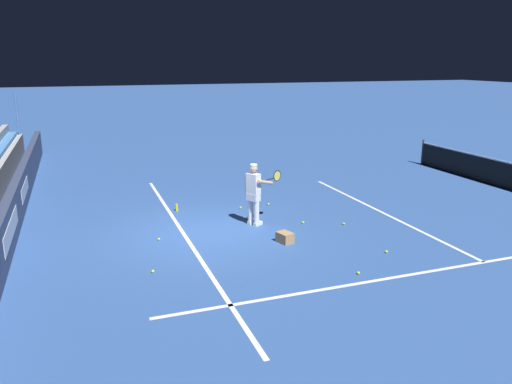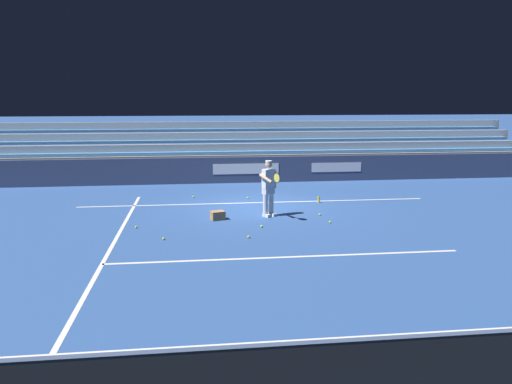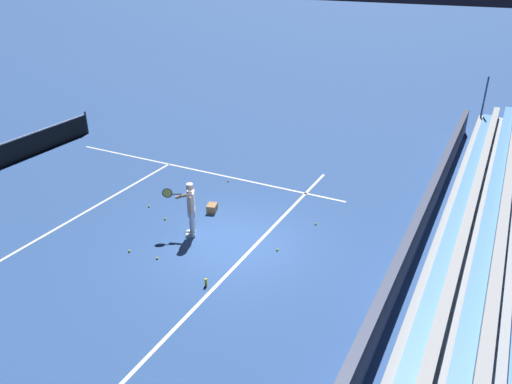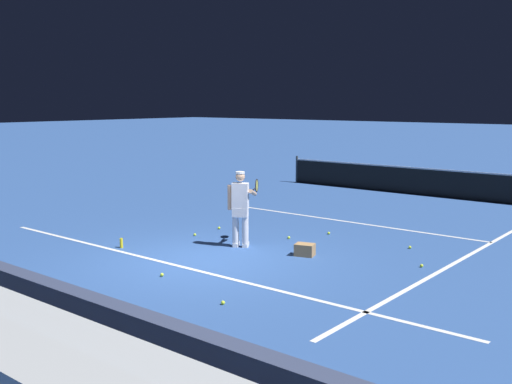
{
  "view_description": "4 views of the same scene",
  "coord_description": "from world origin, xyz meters",
  "px_view_note": "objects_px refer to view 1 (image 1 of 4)",
  "views": [
    {
      "loc": [
        12.21,
        -2.93,
        4.44
      ],
      "look_at": [
        -0.85,
        1.8,
        0.74
      ],
      "focal_mm": 35.0,
      "sensor_mm": 36.0,
      "label": 1
    },
    {
      "loc": [
        2.01,
        16.27,
        3.62
      ],
      "look_at": [
        0.16,
        1.03,
        0.67
      ],
      "focal_mm": 35.0,
      "sensor_mm": 36.0,
      "label": 2
    },
    {
      "loc": [
        -11.02,
        -6.24,
        7.8
      ],
      "look_at": [
        1.06,
        -0.06,
        1.27
      ],
      "focal_mm": 35.0,
      "sensor_mm": 36.0,
      "label": 3
    },
    {
      "loc": [
        8.41,
        -8.52,
        3.26
      ],
      "look_at": [
        1.09,
        0.5,
        1.49
      ],
      "focal_mm": 42.0,
      "sensor_mm": 36.0,
      "label": 4
    }
  ],
  "objects_px": {
    "tennis_ball_far_right": "(153,271)",
    "tennis_ball_stray_back": "(358,273)",
    "tennis_ball_on_baseline": "(159,239)",
    "ball_box_cardboard": "(285,237)",
    "tennis_player": "(254,194)",
    "water_bottle": "(177,207)",
    "tennis_ball_toward_net": "(268,204)",
    "tennis_ball_midcourt": "(386,252)",
    "tennis_ball_near_player": "(241,208)",
    "tennis_ball_by_box": "(303,223)",
    "tennis_ball_far_left": "(344,224)"
  },
  "relations": [
    {
      "from": "ball_box_cardboard",
      "to": "tennis_ball_midcourt",
      "type": "xyz_separation_m",
      "value": [
        1.48,
        1.98,
        -0.1
      ]
    },
    {
      "from": "tennis_ball_far_right",
      "to": "tennis_ball_stray_back",
      "type": "distance_m",
      "value": 4.41
    },
    {
      "from": "tennis_ball_far_left",
      "to": "tennis_ball_midcourt",
      "type": "xyz_separation_m",
      "value": [
        2.19,
        -0.09,
        0.0
      ]
    },
    {
      "from": "tennis_ball_midcourt",
      "to": "water_bottle",
      "type": "bearing_deg",
      "value": -141.66
    },
    {
      "from": "water_bottle",
      "to": "ball_box_cardboard",
      "type": "bearing_deg",
      "value": 29.42
    },
    {
      "from": "tennis_ball_on_baseline",
      "to": "ball_box_cardboard",
      "type": "bearing_deg",
      "value": 67.63
    },
    {
      "from": "tennis_ball_by_box",
      "to": "tennis_ball_midcourt",
      "type": "bearing_deg",
      "value": 19.21
    },
    {
      "from": "tennis_player",
      "to": "tennis_ball_by_box",
      "type": "height_order",
      "value": "tennis_player"
    },
    {
      "from": "tennis_player",
      "to": "tennis_ball_near_player",
      "type": "distance_m",
      "value": 1.81
    },
    {
      "from": "ball_box_cardboard",
      "to": "water_bottle",
      "type": "distance_m",
      "value": 4.12
    },
    {
      "from": "ball_box_cardboard",
      "to": "tennis_ball_toward_net",
      "type": "xyz_separation_m",
      "value": [
        -3.23,
        0.81,
        -0.1
      ]
    },
    {
      "from": "tennis_ball_on_baseline",
      "to": "tennis_ball_near_player",
      "type": "distance_m",
      "value": 3.43
    },
    {
      "from": "tennis_ball_toward_net",
      "to": "water_bottle",
      "type": "relative_size",
      "value": 0.3
    },
    {
      "from": "tennis_player",
      "to": "tennis_ball_far_right",
      "type": "xyz_separation_m",
      "value": [
        2.31,
        -3.15,
        -0.86
      ]
    },
    {
      "from": "tennis_ball_on_baseline",
      "to": "tennis_ball_far_left",
      "type": "bearing_deg",
      "value": 84.23
    },
    {
      "from": "tennis_ball_far_left",
      "to": "tennis_ball_toward_net",
      "type": "xyz_separation_m",
      "value": [
        -2.52,
        -1.26,
        0.0
      ]
    },
    {
      "from": "tennis_player",
      "to": "tennis_ball_stray_back",
      "type": "distance_m",
      "value": 4.1
    },
    {
      "from": "tennis_ball_far_left",
      "to": "tennis_ball_by_box",
      "type": "relative_size",
      "value": 1.0
    },
    {
      "from": "tennis_player",
      "to": "tennis_ball_midcourt",
      "type": "relative_size",
      "value": 25.98
    },
    {
      "from": "tennis_ball_on_baseline",
      "to": "tennis_ball_stray_back",
      "type": "distance_m",
      "value": 5.09
    },
    {
      "from": "tennis_player",
      "to": "tennis_ball_far_left",
      "type": "relative_size",
      "value": 25.98
    },
    {
      "from": "tennis_ball_far_right",
      "to": "water_bottle",
      "type": "height_order",
      "value": "water_bottle"
    },
    {
      "from": "tennis_ball_midcourt",
      "to": "tennis_ball_by_box",
      "type": "xyz_separation_m",
      "value": [
        -2.66,
        -0.93,
        0.0
      ]
    },
    {
      "from": "tennis_player",
      "to": "water_bottle",
      "type": "relative_size",
      "value": 7.8
    },
    {
      "from": "tennis_player",
      "to": "tennis_ball_near_player",
      "type": "relative_size",
      "value": 25.98
    },
    {
      "from": "tennis_ball_stray_back",
      "to": "tennis_ball_by_box",
      "type": "bearing_deg",
      "value": 174.46
    },
    {
      "from": "tennis_ball_by_box",
      "to": "tennis_ball_stray_back",
      "type": "height_order",
      "value": "same"
    },
    {
      "from": "tennis_ball_near_player",
      "to": "tennis_ball_by_box",
      "type": "distance_m",
      "value": 2.3
    },
    {
      "from": "tennis_ball_far_right",
      "to": "tennis_ball_midcourt",
      "type": "distance_m",
      "value": 5.43
    },
    {
      "from": "water_bottle",
      "to": "tennis_ball_toward_net",
      "type": "bearing_deg",
      "value": 82.68
    },
    {
      "from": "tennis_ball_toward_net",
      "to": "tennis_ball_midcourt",
      "type": "bearing_deg",
      "value": 13.98
    },
    {
      "from": "tennis_ball_stray_back",
      "to": "water_bottle",
      "type": "distance_m",
      "value": 6.51
    },
    {
      "from": "tennis_player",
      "to": "tennis_ball_toward_net",
      "type": "height_order",
      "value": "tennis_player"
    },
    {
      "from": "tennis_ball_on_baseline",
      "to": "water_bottle",
      "type": "height_order",
      "value": "water_bottle"
    },
    {
      "from": "ball_box_cardboard",
      "to": "tennis_ball_by_box",
      "type": "bearing_deg",
      "value": 138.28
    },
    {
      "from": "tennis_player",
      "to": "tennis_ball_stray_back",
      "type": "height_order",
      "value": "tennis_player"
    },
    {
      "from": "water_bottle",
      "to": "tennis_ball_far_right",
      "type": "bearing_deg",
      "value": -17.62
    },
    {
      "from": "tennis_ball_far_left",
      "to": "tennis_ball_by_box",
      "type": "height_order",
      "value": "same"
    },
    {
      "from": "tennis_ball_far_right",
      "to": "tennis_ball_stray_back",
      "type": "bearing_deg",
      "value": 69.02
    },
    {
      "from": "tennis_ball_by_box",
      "to": "tennis_ball_stray_back",
      "type": "xyz_separation_m",
      "value": [
        3.5,
        -0.34,
        0.0
      ]
    },
    {
      "from": "tennis_ball_on_baseline",
      "to": "tennis_ball_near_player",
      "type": "bearing_deg",
      "value": 124.53
    },
    {
      "from": "tennis_player",
      "to": "tennis_ball_toward_net",
      "type": "xyz_separation_m",
      "value": [
        -1.65,
        1.06,
        -0.86
      ]
    },
    {
      "from": "tennis_player",
      "to": "tennis_ball_stray_back",
      "type": "bearing_deg",
      "value": 13.97
    },
    {
      "from": "tennis_player",
      "to": "tennis_ball_on_baseline",
      "type": "bearing_deg",
      "value": -82.46
    },
    {
      "from": "tennis_ball_midcourt",
      "to": "tennis_ball_toward_net",
      "type": "bearing_deg",
      "value": -166.02
    },
    {
      "from": "tennis_ball_midcourt",
      "to": "water_bottle",
      "type": "xyz_separation_m",
      "value": [
        -5.07,
        -4.01,
        0.08
      ]
    },
    {
      "from": "tennis_ball_on_baseline",
      "to": "tennis_ball_toward_net",
      "type": "distance_m",
      "value": 4.27
    },
    {
      "from": "tennis_ball_far_left",
      "to": "water_bottle",
      "type": "height_order",
      "value": "water_bottle"
    },
    {
      "from": "tennis_ball_midcourt",
      "to": "tennis_ball_near_player",
      "type": "bearing_deg",
      "value": -155.48
    },
    {
      "from": "water_bottle",
      "to": "tennis_ball_far_left",
      "type": "bearing_deg",
      "value": 54.9
    }
  ]
}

